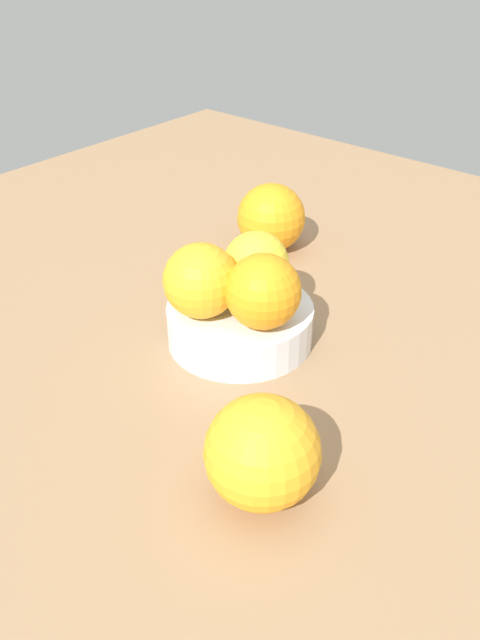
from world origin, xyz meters
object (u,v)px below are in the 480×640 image
orange_in_bowl_1 (256,264)px  orange_loose_1 (271,218)px  fruit_bowl (240,324)px  orange_loose_0 (262,452)px  orange_in_bowl_2 (263,291)px  orange_in_bowl_0 (201,281)px

orange_in_bowl_1 → orange_loose_1: bearing=33.2°
fruit_bowl → orange_in_bowl_1: 5.81cm
orange_loose_0 → orange_loose_1: size_ratio=1.03×
orange_loose_0 → orange_loose_1: (30.56, 23.31, -0.10)cm
fruit_bowl → orange_in_bowl_1: size_ratio=2.22×
orange_in_bowl_1 → orange_loose_1: size_ratio=0.78×
orange_in_bowl_1 → orange_in_bowl_2: 5.54cm
fruit_bowl → orange_in_bowl_0: (-3.10, 1.86, 5.31)cm
orange_in_bowl_0 → orange_in_bowl_2: bearing=-67.9°
orange_in_bowl_0 → orange_in_bowl_1: 6.18cm
fruit_bowl → orange_loose_0: (-13.74, -13.68, 2.30)cm
orange_loose_1 → orange_in_bowl_2: bearing=-143.8°
fruit_bowl → orange_loose_0: 19.52cm
fruit_bowl → orange_loose_0: bearing=-135.1°
orange_in_bowl_2 → orange_loose_0: size_ratio=0.82×
orange_in_bowl_0 → orange_loose_1: orange_in_bowl_0 is taller
orange_in_bowl_1 → orange_loose_0: 22.07cm
orange_in_bowl_0 → orange_in_bowl_1: bearing=-12.4°
orange_in_bowl_2 → orange_loose_0: 16.67cm
orange_loose_0 → orange_in_bowl_2: bearing=38.8°
fruit_bowl → orange_in_bowl_1: bearing=10.3°
orange_loose_1 → orange_in_bowl_0: bearing=-158.7°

